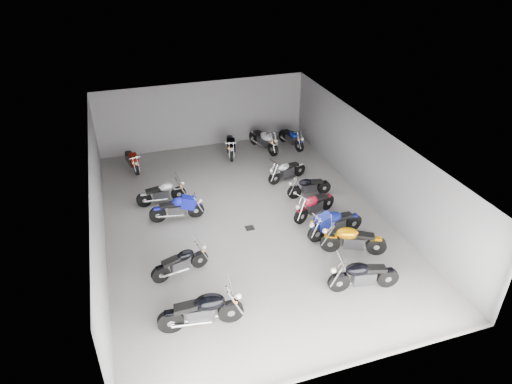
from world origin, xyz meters
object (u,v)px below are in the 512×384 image
(motorcycle_right_a, at_px, (363,275))
(motorcycle_back_e, at_px, (264,140))
(motorcycle_back_a, at_px, (132,160))
(motorcycle_back_d, at_px, (230,145))
(motorcycle_right_f, at_px, (287,170))
(motorcycle_right_b, at_px, (353,240))
(motorcycle_left_a, at_px, (202,311))
(motorcycle_left_e, at_px, (177,208))
(motorcycle_left_f, at_px, (162,193))
(motorcycle_back_f, at_px, (291,138))
(motorcycle_left_c, at_px, (181,262))
(motorcycle_right_c, at_px, (335,223))
(motorcycle_right_d, at_px, (314,205))
(motorcycle_right_e, at_px, (309,186))
(drain_grate, at_px, (250,228))

(motorcycle_right_a, bearing_deg, motorcycle_back_e, 8.31)
(motorcycle_back_a, height_order, motorcycle_back_d, motorcycle_back_d)
(motorcycle_right_f, bearing_deg, motorcycle_right_b, 166.01)
(motorcycle_left_a, bearing_deg, motorcycle_right_b, 111.68)
(motorcycle_left_e, height_order, motorcycle_back_e, motorcycle_back_e)
(motorcycle_left_f, height_order, motorcycle_back_f, motorcycle_back_f)
(motorcycle_left_c, xyz_separation_m, motorcycle_right_a, (5.04, -2.35, 0.07))
(motorcycle_right_c, relative_size, motorcycle_back_f, 1.12)
(motorcycle_left_a, relative_size, motorcycle_right_b, 1.15)
(motorcycle_right_d, height_order, motorcycle_right_e, motorcycle_right_d)
(drain_grate, xyz_separation_m, motorcycle_back_e, (2.59, 6.06, 0.54))
(drain_grate, distance_m, motorcycle_right_c, 3.04)
(motorcycle_left_c, bearing_deg, motorcycle_right_e, 104.34)
(motorcycle_left_e, relative_size, motorcycle_right_c, 0.93)
(motorcycle_right_f, relative_size, motorcycle_back_a, 1.00)
(motorcycle_right_e, bearing_deg, motorcycle_right_f, 14.02)
(motorcycle_left_a, bearing_deg, motorcycle_back_e, 157.67)
(motorcycle_right_a, relative_size, motorcycle_back_e, 0.98)
(motorcycle_right_b, xyz_separation_m, motorcycle_back_f, (1.18, 8.41, -0.05))
(motorcycle_left_f, height_order, motorcycle_right_d, motorcycle_right_d)
(motorcycle_right_d, height_order, motorcycle_back_a, motorcycle_right_d)
(motorcycle_right_b, bearing_deg, motorcycle_right_a, -174.56)
(motorcycle_right_c, relative_size, motorcycle_right_d, 1.12)
(motorcycle_left_c, bearing_deg, drain_grate, 107.11)
(motorcycle_left_e, bearing_deg, motorcycle_right_d, 78.76)
(motorcycle_right_d, xyz_separation_m, motorcycle_right_f, (0.05, 2.93, -0.04))
(motorcycle_right_e, relative_size, motorcycle_back_d, 0.91)
(motorcycle_right_f, distance_m, motorcycle_back_a, 6.90)
(drain_grate, relative_size, motorcycle_left_c, 0.17)
(motorcycle_left_e, relative_size, motorcycle_right_d, 1.04)
(drain_grate, xyz_separation_m, motorcycle_right_a, (2.27, -4.05, 0.52))
(motorcycle_back_d, bearing_deg, motorcycle_right_a, 109.23)
(motorcycle_back_a, xyz_separation_m, motorcycle_back_e, (6.22, 0.06, 0.10))
(motorcycle_left_c, distance_m, motorcycle_left_e, 3.11)
(motorcycle_right_a, distance_m, motorcycle_back_a, 11.65)
(motorcycle_back_d, bearing_deg, motorcycle_right_f, 129.19)
(motorcycle_left_a, bearing_deg, motorcycle_back_d, 165.62)
(motorcycle_left_c, relative_size, motorcycle_left_e, 0.93)
(motorcycle_right_a, height_order, motorcycle_right_f, motorcycle_right_a)
(motorcycle_left_e, xyz_separation_m, motorcycle_back_a, (-1.26, 4.62, -0.04))
(motorcycle_left_c, bearing_deg, motorcycle_left_e, 157.98)
(motorcycle_right_a, bearing_deg, motorcycle_left_c, 75.18)
(motorcycle_right_e, bearing_deg, motorcycle_right_c, 175.58)
(motorcycle_left_f, relative_size, motorcycle_back_e, 0.89)
(motorcycle_right_e, distance_m, motorcycle_back_f, 4.71)
(motorcycle_right_a, bearing_deg, motorcycle_back_f, 0.35)
(motorcycle_left_c, xyz_separation_m, motorcycle_right_b, (5.59, -0.69, 0.07))
(motorcycle_right_b, height_order, motorcycle_back_e, motorcycle_back_e)
(motorcycle_left_c, height_order, motorcycle_back_a, motorcycle_left_c)
(motorcycle_right_f, bearing_deg, drain_grate, 122.15)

